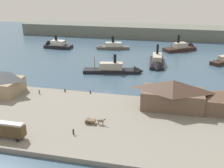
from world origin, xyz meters
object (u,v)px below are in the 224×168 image
object	(u,v)px
street_tram	(7,129)
mooring_post_center_east	(90,92)
pedestrian_walking_west	(73,132)
ferry_moored_east	(183,48)
ferry_near_quay	(55,45)
ferry_departing_north	(157,63)
ferry_shed_east_terminal	(172,94)
horse_cart	(94,121)
pedestrian_near_east_shed	(39,92)
mooring_post_west	(65,90)
ferry_outer_harbor	(110,46)
ferry_moored_west	(118,69)

from	to	relation	value
street_tram	mooring_post_center_east	size ratio (longest dim) A/B	9.75
pedestrian_walking_west	ferry_moored_east	size ratio (longest dim) A/B	0.08
street_tram	ferry_near_quay	bearing A→B (deg)	107.88
pedestrian_walking_west	ferry_departing_north	world-z (taller)	ferry_departing_north
ferry_shed_east_terminal	horse_cart	xyz separation A→B (m)	(-19.77, -14.73, -3.52)
pedestrian_near_east_shed	ferry_near_quay	xyz separation A→B (m)	(-25.70, 70.38, -0.35)
street_tram	mooring_post_west	world-z (taller)	street_tram
ferry_shed_east_terminal	ferry_outer_harbor	distance (m)	83.95
ferry_shed_east_terminal	pedestrian_near_east_shed	size ratio (longest dim) A/B	11.70
pedestrian_near_east_shed	ferry_shed_east_terminal	bearing A→B (deg)	-1.34
pedestrian_walking_west	ferry_moored_east	xyz separation A→B (m)	(28.95, 102.15, -0.43)
ferry_outer_harbor	pedestrian_walking_west	bearing A→B (deg)	-82.34
ferry_moored_west	ferry_near_quay	world-z (taller)	ferry_moored_west
ferry_outer_harbor	ferry_near_quay	world-z (taller)	ferry_near_quay
horse_cart	ferry_moored_west	xyz separation A→B (m)	(-3.31, 47.60, -0.73)
street_tram	ferry_moored_west	bearing A→B (deg)	75.61
horse_cart	pedestrian_walking_west	distance (m)	7.16
ferry_shed_east_terminal	pedestrian_walking_west	distance (m)	31.60
street_tram	mooring_post_center_east	xyz separation A→B (m)	(11.09, 31.05, -2.01)
street_tram	mooring_post_west	size ratio (longest dim) A/B	9.75
street_tram	ferry_departing_north	distance (m)	79.08
ferry_shed_east_terminal	ferry_moored_west	world-z (taller)	ferry_shed_east_terminal
street_tram	horse_cart	size ratio (longest dim) A/B	1.57
mooring_post_west	ferry_outer_harbor	size ratio (longest dim) A/B	0.04
pedestrian_walking_west	ferry_moored_east	distance (m)	106.17
street_tram	mooring_post_center_east	bearing A→B (deg)	70.35
ferry_shed_east_terminal	ferry_departing_north	size ratio (longest dim) A/B	0.81
mooring_post_west	mooring_post_center_east	world-z (taller)	same
pedestrian_walking_west	ferry_departing_north	size ratio (longest dim) A/B	0.07
street_tram	pedestrian_near_east_shed	bearing A→B (deg)	101.95
mooring_post_west	ferry_departing_north	world-z (taller)	ferry_departing_north
ferry_shed_east_terminal	ferry_moored_east	world-z (taller)	ferry_shed_east_terminal
ferry_shed_east_terminal	pedestrian_near_east_shed	world-z (taller)	ferry_shed_east_terminal
mooring_post_west	mooring_post_center_east	xyz separation A→B (m)	(8.96, 0.51, 0.00)
ferry_shed_east_terminal	pedestrian_walking_west	size ratio (longest dim) A/B	11.24
pedestrian_walking_west	ferry_moored_east	world-z (taller)	ferry_moored_east
ferry_shed_east_terminal	ferry_near_quay	bearing A→B (deg)	134.25
pedestrian_walking_west	ferry_outer_harbor	distance (m)	97.31
ferry_departing_north	ferry_near_quay	xyz separation A→B (m)	(-62.27, 24.55, 0.08)
ferry_outer_harbor	ferry_moored_east	distance (m)	42.32
horse_cart	pedestrian_near_east_shed	xyz separation A→B (m)	(-24.09, 15.76, -0.22)
horse_cart	mooring_post_west	bearing A→B (deg)	130.03
ferry_shed_east_terminal	ferry_moored_east	xyz separation A→B (m)	(5.54, 81.25, -4.14)
pedestrian_near_east_shed	ferry_outer_harbor	distance (m)	74.89
mooring_post_west	ferry_outer_harbor	world-z (taller)	ferry_outer_harbor
horse_cart	ferry_moored_east	world-z (taller)	ferry_moored_east
mooring_post_center_east	ferry_departing_north	distance (m)	46.17
mooring_post_west	ferry_near_quay	size ratio (longest dim) A/B	0.05
pedestrian_near_east_shed	mooring_post_west	world-z (taller)	pedestrian_near_east_shed
ferry_moored_west	mooring_post_west	bearing A→B (deg)	-114.64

